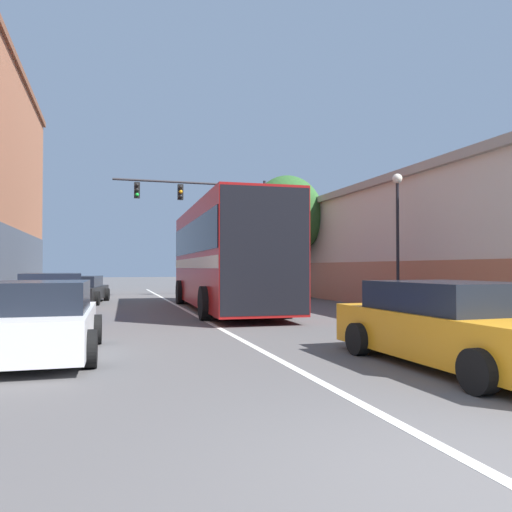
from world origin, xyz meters
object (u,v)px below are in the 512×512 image
(parked_car_left_near, at_px, (80,290))
(parked_car_left_far, at_px, (52,297))
(hatchback_foreground, at_px, (458,326))
(parked_car_left_mid, at_px, (41,321))
(traffic_signal_gantry, at_px, (216,208))
(street_tree_near, at_px, (287,216))
(street_tree_far, at_px, (270,233))
(street_lamp, at_px, (398,230))
(bus, at_px, (225,253))

(parked_car_left_near, xyz_separation_m, parked_car_left_far, (-0.48, -6.56, 0.08))
(hatchback_foreground, bearing_deg, parked_car_left_far, 33.80)
(parked_car_left_mid, bearing_deg, parked_car_left_near, 1.13)
(parked_car_left_near, bearing_deg, traffic_signal_gantry, -57.88)
(parked_car_left_far, bearing_deg, parked_car_left_near, -7.00)
(parked_car_left_near, relative_size, parked_car_left_mid, 1.20)
(parked_car_left_far, xyz_separation_m, street_tree_near, (10.50, 7.81, 3.55))
(parked_car_left_far, bearing_deg, street_tree_far, -46.05)
(parked_car_left_mid, relative_size, street_tree_near, 0.65)
(street_tree_near, distance_m, street_tree_far, 3.74)
(parked_car_left_near, relative_size, street_tree_near, 0.78)
(parked_car_left_near, distance_m, street_lamp, 13.51)
(hatchback_foreground, relative_size, parked_car_left_near, 0.96)
(hatchback_foreground, xyz_separation_m, traffic_signal_gantry, (0.29, 19.27, 4.06))
(bus, relative_size, street_tree_near, 1.74)
(street_tree_far, bearing_deg, street_lamp, -89.99)
(hatchback_foreground, distance_m, parked_car_left_near, 17.48)
(street_tree_far, bearing_deg, parked_car_left_mid, -119.15)
(parked_car_left_mid, xyz_separation_m, street_tree_far, (10.29, 18.46, 2.94))
(parked_car_left_mid, relative_size, parked_car_left_far, 0.86)
(hatchback_foreground, xyz_separation_m, street_lamp, (3.95, 7.83, 2.15))
(hatchback_foreground, bearing_deg, parked_car_left_near, 20.02)
(street_tree_near, height_order, street_tree_far, street_tree_near)
(hatchback_foreground, xyz_separation_m, parked_car_left_near, (-6.37, 16.28, -0.06))
(parked_car_left_near, bearing_deg, parked_car_left_mid, -172.04)
(bus, bearing_deg, street_tree_far, -24.77)
(hatchback_foreground, height_order, street_tree_far, street_tree_far)
(bus, xyz_separation_m, parked_car_left_near, (-5.25, 5.10, -1.52))
(hatchback_foreground, xyz_separation_m, parked_car_left_far, (-6.84, 9.72, 0.02))
(traffic_signal_gantry, bearing_deg, parked_car_left_far, -126.74)
(parked_car_left_mid, height_order, street_lamp, street_lamp)
(traffic_signal_gantry, distance_m, street_tree_far, 4.28)
(street_lamp, bearing_deg, parked_car_left_far, 170.04)
(hatchback_foreground, relative_size, parked_car_left_mid, 1.15)
(bus, height_order, parked_car_left_mid, bus)
(street_lamp, bearing_deg, parked_car_left_near, 140.66)
(bus, height_order, traffic_signal_gantry, traffic_signal_gantry)
(parked_car_left_mid, distance_m, street_tree_near, 18.21)
(parked_car_left_far, bearing_deg, hatchback_foreground, -147.71)
(street_tree_near, bearing_deg, street_tree_far, 85.62)
(parked_car_left_near, distance_m, parked_car_left_mid, 13.53)
(hatchback_foreground, height_order, traffic_signal_gantry, traffic_signal_gantry)
(street_tree_far, bearing_deg, parked_car_left_near, -154.46)
(parked_car_left_far, relative_size, street_tree_near, 0.76)
(traffic_signal_gantry, height_order, street_lamp, traffic_signal_gantry)
(bus, bearing_deg, traffic_signal_gantry, -7.85)
(parked_car_left_far, distance_m, street_tree_far, 16.02)
(parked_car_left_far, distance_m, street_tree_near, 13.56)
(hatchback_foreground, height_order, street_tree_near, street_tree_near)
(bus, distance_m, street_lamp, 6.11)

